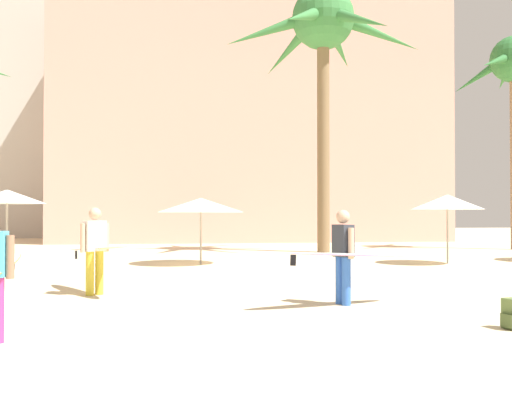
# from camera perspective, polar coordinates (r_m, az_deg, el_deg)

# --- Properties ---
(ground) EXTENTS (120.00, 120.00, 0.00)m
(ground) POSITION_cam_1_polar(r_m,az_deg,el_deg) (5.41, 21.64, -17.91)
(ground) COLOR beige
(hotel_pink) EXTENTS (23.01, 11.73, 14.30)m
(hotel_pink) POSITION_cam_1_polar(r_m,az_deg,el_deg) (38.35, -0.99, 7.40)
(hotel_pink) COLOR #DB9989
(hotel_pink) RESTS_ON ground
(palm_tree_left) EXTENTS (8.43, 7.78, 11.24)m
(palm_tree_left) POSITION_cam_1_polar(r_m,az_deg,el_deg) (25.86, 6.56, 16.36)
(palm_tree_left) COLOR brown
(palm_tree_left) RESTS_ON ground
(cafe_umbrella_0) EXTENTS (2.76, 2.76, 2.11)m
(cafe_umbrella_0) POSITION_cam_1_polar(r_m,az_deg,el_deg) (18.65, -5.42, -0.02)
(cafe_umbrella_0) COLOR gray
(cafe_umbrella_0) RESTS_ON ground
(cafe_umbrella_1) EXTENTS (2.22, 2.22, 2.32)m
(cafe_umbrella_1) POSITION_cam_1_polar(r_m,az_deg,el_deg) (18.59, -23.18, 0.76)
(cafe_umbrella_1) COLOR gray
(cafe_umbrella_1) RESTS_ON ground
(cafe_umbrella_2) EXTENTS (2.31, 2.31, 2.23)m
(cafe_umbrella_2) POSITION_cam_1_polar(r_m,az_deg,el_deg) (19.66, 18.21, 0.28)
(cafe_umbrella_2) COLOR gray
(cafe_umbrella_2) RESTS_ON ground
(person_far_left) EXTENTS (2.68, 1.16, 1.67)m
(person_far_left) POSITION_cam_1_polar(r_m,az_deg,el_deg) (10.30, 8.68, -4.70)
(person_far_left) COLOR blue
(person_far_left) RESTS_ON ground
(person_mid_left) EXTENTS (1.72, 2.73, 1.72)m
(person_mid_left) POSITION_cam_1_polar(r_m,az_deg,el_deg) (12.05, -15.44, -4.04)
(person_mid_left) COLOR gold
(person_mid_left) RESTS_ON ground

